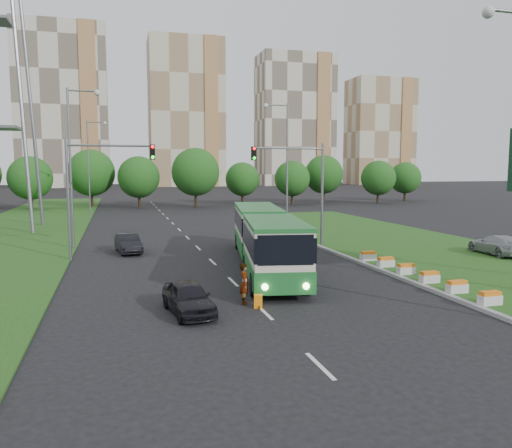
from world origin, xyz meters
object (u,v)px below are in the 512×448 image
object	(u,v)px
traffic_mast_left	(93,180)
articulated_bus	(262,237)
pedestrian	(245,284)
car_left_near	(188,298)
shopping_trolley	(258,301)
traffic_mast_median	(303,178)
car_left_far	(128,243)
car_median	(497,245)

from	to	relation	value
traffic_mast_left	articulated_bus	xyz separation A→B (m)	(10.10, -5.15, -3.52)
articulated_bus	pedestrian	size ratio (longest dim) A/B	9.76
car_left_near	shopping_trolley	bearing A→B (deg)	-8.32
traffic_mast_median	car_left_near	distance (m)	19.33
car_left_near	car_left_far	bearing A→B (deg)	89.44
traffic_mast_left	articulated_bus	distance (m)	11.88
articulated_bus	car_left_far	world-z (taller)	articulated_bus
traffic_mast_median	articulated_bus	distance (m)	8.71
articulated_bus	car_median	distance (m)	16.76
car_left_far	car_median	world-z (taller)	car_median
traffic_mast_median	traffic_mast_left	world-z (taller)	same
traffic_mast_left	shopping_trolley	xyz separation A→B (m)	(7.29, -14.29, -5.05)
traffic_mast_median	car_median	world-z (taller)	traffic_mast_median
articulated_bus	traffic_mast_median	bearing A→B (deg)	61.00
traffic_mast_median	pedestrian	bearing A→B (deg)	-119.80
car_left_near	car_left_far	distance (m)	16.55
car_left_near	pedestrian	world-z (taller)	pedestrian
car_left_near	shopping_trolley	world-z (taller)	car_left_near
traffic_mast_left	car_left_near	bearing A→B (deg)	-73.45
articulated_bus	shopping_trolley	bearing A→B (deg)	-96.69
traffic_mast_median	traffic_mast_left	distance (m)	15.19
car_left_near	traffic_mast_left	bearing A→B (deg)	98.77
pedestrian	articulated_bus	bearing A→B (deg)	-3.25
car_left_far	shopping_trolley	distance (m)	17.24
articulated_bus	pedestrian	bearing A→B (deg)	-100.77
articulated_bus	car_median	world-z (taller)	articulated_bus
articulated_bus	pedestrian	xyz separation A→B (m)	(-3.20, -8.26, -0.90)
traffic_mast_left	pedestrian	distance (m)	15.72
traffic_mast_median	pedestrian	xyz separation A→B (m)	(-8.26, -14.42, -4.42)
car_left_far	car_median	bearing A→B (deg)	-27.22
car_left_near	car_median	world-z (taller)	car_median
traffic_mast_median	pedestrian	world-z (taller)	traffic_mast_median
car_left_far	pedestrian	size ratio (longest dim) A/B	2.22
traffic_mast_median	shopping_trolley	bearing A→B (deg)	-117.23
traffic_mast_left	shopping_trolley	distance (m)	16.82
traffic_mast_left	car_left_far	xyz separation A→B (m)	(2.16, 2.16, -4.67)
traffic_mast_left	car_left_near	xyz separation A→B (m)	(4.24, -14.26, -4.67)
car_left_far	traffic_mast_left	bearing A→B (deg)	-143.06
car_median	traffic_mast_left	bearing A→B (deg)	-10.07
car_median	shopping_trolley	bearing A→B (deg)	25.41
traffic_mast_median	shopping_trolley	size ratio (longest dim) A/B	13.34
pedestrian	shopping_trolley	xyz separation A→B (m)	(0.39, -0.87, -0.63)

